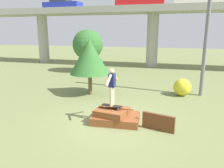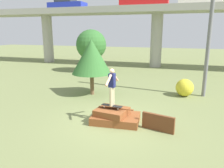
# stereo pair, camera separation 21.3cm
# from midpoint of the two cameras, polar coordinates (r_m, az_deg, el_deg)

# --- Properties ---
(ground_plane) EXTENTS (80.00, 80.00, 0.00)m
(ground_plane) POSITION_cam_midpoint_polar(r_m,az_deg,el_deg) (8.75, 1.68, -9.87)
(ground_plane) COLOR olive
(scrap_pile) EXTENTS (1.91, 1.34, 0.60)m
(scrap_pile) POSITION_cam_midpoint_polar(r_m,az_deg,el_deg) (8.66, 1.37, -8.44)
(scrap_pile) COLOR brown
(scrap_pile) RESTS_ON ground_plane
(scrap_plank_loose) EXTENTS (1.18, 0.42, 0.61)m
(scrap_plank_loose) POSITION_cam_midpoint_polar(r_m,az_deg,el_deg) (8.13, 12.67, -9.82)
(scrap_plank_loose) COLOR brown
(scrap_plank_loose) RESTS_ON ground_plane
(skateboard) EXTENTS (0.86, 0.34, 0.09)m
(skateboard) POSITION_cam_midpoint_polar(r_m,az_deg,el_deg) (8.50, 0.72, -5.71)
(skateboard) COLOR black
(skateboard) RESTS_ON scrap_pile
(skater) EXTENTS (0.25, 1.07, 1.45)m
(skater) POSITION_cam_midpoint_polar(r_m,az_deg,el_deg) (8.26, 0.74, -0.23)
(skater) COLOR #C6B78E
(skater) RESTS_ON skateboard
(highway_overpass) EXTENTS (44.00, 3.54, 5.77)m
(highway_overpass) POSITION_cam_midpoint_polar(r_m,az_deg,el_deg) (22.10, 12.09, 17.29)
(highway_overpass) COLOR #A8A59E
(highway_overpass) RESTS_ON ground_plane
(car_on_overpass_right) EXTENTS (3.94, 1.74, 1.22)m
(car_on_overpass_right) POSITION_cam_midpoint_polar(r_m,az_deg,el_deg) (25.31, -11.46, 19.74)
(car_on_overpass_right) COLOR #1E2D9E
(car_on_overpass_right) RESTS_ON highway_overpass
(car_on_overpass_far_right) EXTENTS (4.58, 1.78, 1.56)m
(car_on_overpass_far_right) POSITION_cam_midpoint_polar(r_m,az_deg,el_deg) (22.75, 8.51, 20.90)
(car_on_overpass_far_right) COLOR red
(car_on_overpass_far_right) RESTS_ON highway_overpass
(utility_pole) EXTENTS (1.30, 0.20, 8.00)m
(utility_pole) POSITION_cam_midpoint_polar(r_m,az_deg,el_deg) (12.64, 24.92, 15.32)
(utility_pole) COLOR slate
(utility_pole) RESTS_ON ground_plane
(tree_behind_left) EXTENTS (2.17, 2.17, 3.08)m
(tree_behind_left) POSITION_cam_midpoint_polar(r_m,az_deg,el_deg) (12.03, -4.88, 7.12)
(tree_behind_left) COLOR brown
(tree_behind_left) RESTS_ON ground_plane
(tree_behind_right) EXTENTS (2.57, 2.57, 3.63)m
(tree_behind_right) POSITION_cam_midpoint_polar(r_m,az_deg,el_deg) (18.99, -5.13, 10.16)
(tree_behind_right) COLOR brown
(tree_behind_right) RESTS_ON ground_plane
(bush_yellow_flowering) EXTENTS (0.96, 0.96, 0.96)m
(bush_yellow_flowering) POSITION_cam_midpoint_polar(r_m,az_deg,el_deg) (12.61, 18.89, -0.91)
(bush_yellow_flowering) COLOR gold
(bush_yellow_flowering) RESTS_ON ground_plane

